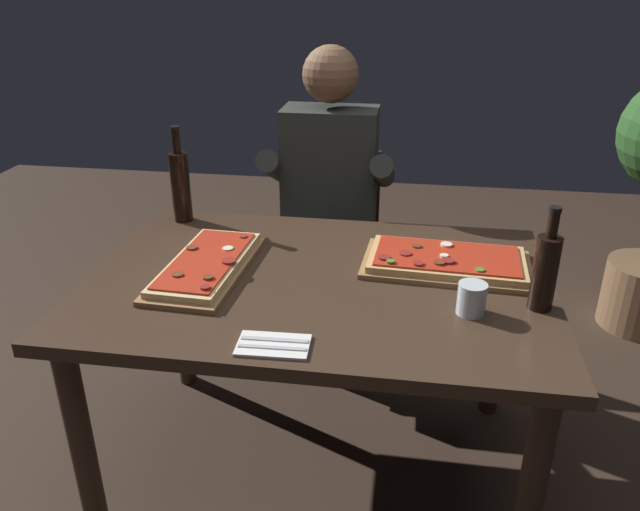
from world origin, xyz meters
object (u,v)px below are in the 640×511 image
pizza_rectangular_left (207,265)px  pizza_rectangular_front (446,261)px  tumbler_near_camera (471,300)px  seated_diner (328,195)px  dining_table (318,305)px  oil_bottle_amber (180,185)px  wine_bottle_dark (545,270)px  diner_chair (332,241)px

pizza_rectangular_left → pizza_rectangular_front: bearing=10.7°
tumbler_near_camera → seated_diner: (-0.52, 0.88, -0.04)m
tumbler_near_camera → seated_diner: 1.02m
dining_table → seated_diner: bearing=95.6°
pizza_rectangular_front → seated_diner: size_ratio=0.40×
pizza_rectangular_front → oil_bottle_amber: oil_bottle_amber is taller
wine_bottle_dark → diner_chair: wine_bottle_dark is taller
dining_table → oil_bottle_amber: 0.72m
pizza_rectangular_left → dining_table: bearing=1.3°
wine_bottle_dark → tumbler_near_camera: wine_bottle_dark is taller
pizza_rectangular_front → diner_chair: bearing=122.3°
dining_table → tumbler_near_camera: size_ratio=15.81×
pizza_rectangular_left → wine_bottle_dark: size_ratio=1.76×
wine_bottle_dark → diner_chair: size_ratio=0.34×
oil_bottle_amber → tumbler_near_camera: 1.15m
pizza_rectangular_left → wine_bottle_dark: 0.99m
dining_table → diner_chair: (-0.07, 0.86, -0.16)m
pizza_rectangular_left → tumbler_near_camera: bearing=-10.0°
pizza_rectangular_front → wine_bottle_dark: size_ratio=1.80×
diner_chair → pizza_rectangular_left: bearing=-107.6°
pizza_rectangular_left → oil_bottle_amber: size_ratio=1.49×
wine_bottle_dark → pizza_rectangular_left: bearing=175.3°
wine_bottle_dark → oil_bottle_amber: (-1.20, 0.48, 0.02)m
oil_bottle_amber → tumbler_near_camera: bearing=-28.0°
dining_table → seated_diner: (-0.07, 0.74, 0.10)m
wine_bottle_dark → seated_diner: bearing=130.6°
dining_table → seated_diner: seated_diner is taller
wine_bottle_dark → diner_chair: bearing=126.8°
oil_bottle_amber → diner_chair: bearing=43.4°
oil_bottle_amber → seated_diner: 0.62m
dining_table → oil_bottle_amber: bearing=145.5°
wine_bottle_dark → pizza_rectangular_front: bearing=138.5°
pizza_rectangular_front → tumbler_near_camera: 0.28m
oil_bottle_amber → seated_diner: (0.49, 0.35, -0.14)m
diner_chair → dining_table: bearing=-85.2°
diner_chair → seated_diner: (-0.00, -0.12, 0.26)m
dining_table → pizza_rectangular_front: pizza_rectangular_front is taller
dining_table → wine_bottle_dark: (0.63, -0.09, 0.21)m
oil_bottle_amber → tumbler_near_camera: size_ratio=3.97×
seated_diner → tumbler_near_camera: bearing=-59.7°
dining_table → diner_chair: 0.87m
dining_table → tumbler_near_camera: (0.44, -0.15, 0.13)m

